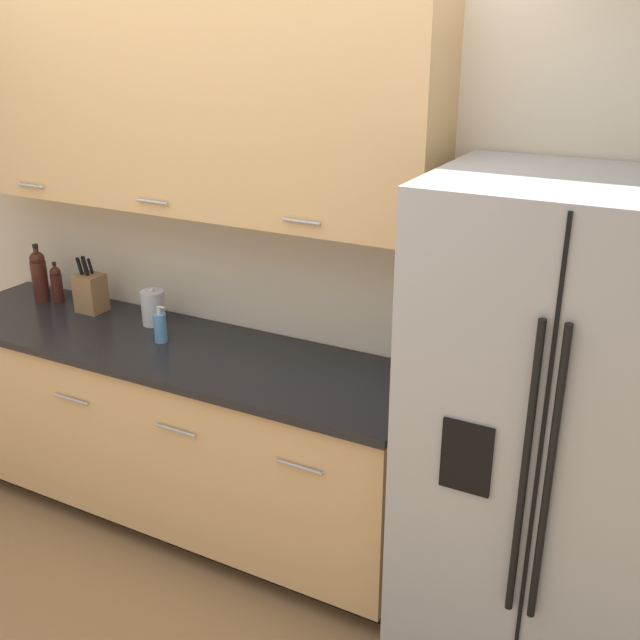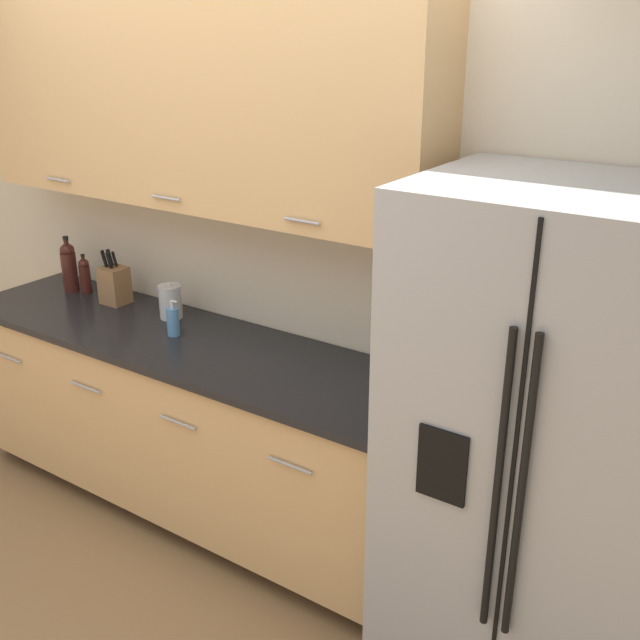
{
  "view_description": "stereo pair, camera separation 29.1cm",
  "coord_description": "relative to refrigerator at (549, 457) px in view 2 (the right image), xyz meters",
  "views": [
    {
      "loc": [
        1.81,
        -1.73,
        2.23
      ],
      "look_at": [
        0.55,
        0.66,
        1.15
      ],
      "focal_mm": 42.0,
      "sensor_mm": 36.0,
      "label": 1
    },
    {
      "loc": [
        2.06,
        -1.58,
        2.23
      ],
      "look_at": [
        0.55,
        0.66,
        1.15
      ],
      "focal_mm": 42.0,
      "sensor_mm": 36.0,
      "label": 2
    }
  ],
  "objects": [
    {
      "name": "ground_plane",
      "position": [
        -1.5,
        -0.6,
        -0.9
      ],
      "size": [
        14.0,
        14.0,
        0.0
      ],
      "primitive_type": "plane",
      "color": "olive"
    },
    {
      "name": "wall_back",
      "position": [
        -1.58,
        0.34,
        0.62
      ],
      "size": [
        10.0,
        0.39,
        2.6
      ],
      "color": "beige",
      "rests_on": "ground_plane"
    },
    {
      "name": "counter_unit",
      "position": [
        -1.73,
        0.06,
        -0.44
      ],
      "size": [
        2.41,
        0.64,
        0.9
      ],
      "color": "black",
      "rests_on": "ground_plane"
    },
    {
      "name": "refrigerator",
      "position": [
        0.0,
        0.0,
        0.0
      ],
      "size": [
        0.96,
        0.77,
        1.8
      ],
      "color": "#9E9EA0",
      "rests_on": "ground_plane"
    },
    {
      "name": "knife_block",
      "position": [
        -2.3,
        0.2,
        0.1
      ],
      "size": [
        0.13,
        0.12,
        0.28
      ],
      "color": "olive",
      "rests_on": "counter_unit"
    },
    {
      "name": "wine_bottle",
      "position": [
        -2.63,
        0.19,
        0.14
      ],
      "size": [
        0.08,
        0.08,
        0.3
      ],
      "color": "#3D1914",
      "rests_on": "counter_unit"
    },
    {
      "name": "soap_dispenser",
      "position": [
        -1.75,
        0.05,
        0.07
      ],
      "size": [
        0.06,
        0.06,
        0.17
      ],
      "color": "#4C7FB2",
      "rests_on": "counter_unit"
    },
    {
      "name": "oil_bottle",
      "position": [
        -2.55,
        0.22,
        0.1
      ],
      "size": [
        0.06,
        0.06,
        0.21
      ],
      "color": "#3D1914",
      "rests_on": "counter_unit"
    },
    {
      "name": "steel_canister",
      "position": [
        -1.92,
        0.21,
        0.09
      ],
      "size": [
        0.11,
        0.11,
        0.18
      ],
      "color": "#B7B7BA",
      "rests_on": "counter_unit"
    }
  ]
}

